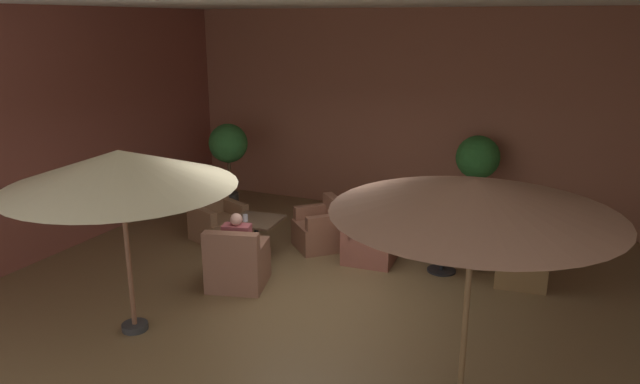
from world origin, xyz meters
TOP-DOWN VIEW (x-y plane):
  - ground_plane at (0.00, 0.00)m, footprint 9.03×8.66m
  - wall_back_brick at (0.00, 4.29)m, footprint 9.03×0.08m
  - wall_left_accent at (-4.47, 0.00)m, footprint 0.08×8.66m
  - cafe_table_front_left at (-1.37, 1.00)m, footprint 0.80×0.80m
  - armchair_front_left_north at (-0.59, 1.79)m, footprint 1.04×1.04m
  - armchair_front_left_east at (-2.40, 1.42)m, footprint 1.03×1.02m
  - armchair_front_left_south at (-1.06, -0.08)m, footprint 0.97×0.98m
  - cafe_table_front_right at (1.48, 1.65)m, footprint 0.82×0.82m
  - armchair_front_right_north at (0.30, 1.57)m, footprint 0.81×0.76m
  - armchair_front_right_east at (2.64, 1.78)m, footprint 0.80×0.89m
  - patio_umbrella_tall_red at (-1.55, -1.67)m, footprint 2.68×2.68m
  - patio_umbrella_center_beige at (2.39, -1.44)m, footprint 2.66×2.66m
  - potted_tree_left_corner at (-3.07, 2.87)m, footprint 0.76×0.76m
  - potted_tree_mid_left at (1.57, 3.69)m, footprint 0.77×0.77m
  - patron_blue_shirt at (0.35, 1.58)m, footprint 0.26×0.40m
  - patron_by_window at (-1.08, -0.03)m, footprint 0.44×0.31m
  - iced_drink_cup at (-1.48, 0.85)m, footprint 0.08×0.08m

SIDE VIEW (x-z plane):
  - ground_plane at x=0.00m, z-range -0.02..0.00m
  - armchair_front_left_east at x=-2.40m, z-range -0.09..0.68m
  - armchair_front_right_east at x=2.64m, z-range -0.10..0.73m
  - armchair_front_left_north at x=-0.59m, z-range -0.10..0.74m
  - armchair_front_left_south at x=-1.06m, z-range -0.12..0.78m
  - armchair_front_right_north at x=0.30m, z-range -0.12..0.79m
  - cafe_table_front_right at x=1.48m, z-range 0.16..0.80m
  - cafe_table_front_left at x=-1.37m, z-range 0.20..0.83m
  - patron_blue_shirt at x=0.35m, z-range 0.38..0.98m
  - iced_drink_cup at x=-1.48m, z-range 0.63..0.74m
  - patron_by_window at x=-1.08m, z-range 0.40..1.04m
  - potted_tree_mid_left at x=1.57m, z-range 0.36..2.11m
  - potted_tree_left_corner at x=-3.07m, z-range 0.40..2.16m
  - wall_back_brick at x=0.00m, z-range 0.00..3.90m
  - wall_left_accent at x=-4.47m, z-range 0.00..3.90m
  - patio_umbrella_tall_red at x=-1.55m, z-range 0.91..3.18m
  - patio_umbrella_center_beige at x=2.39m, z-range 0.98..3.29m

